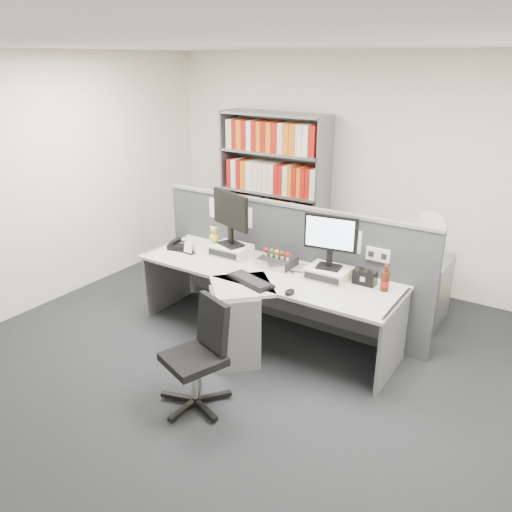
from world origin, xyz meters
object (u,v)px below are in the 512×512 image
Objects in this scene: shelving_unit at (274,195)px; cola_bottle at (385,281)px; desktop_pc at (277,261)px; office_chair at (201,352)px; mouse at (290,292)px; desk_fan at (431,229)px; monitor_left at (230,214)px; desk_phone at (180,245)px; speaker at (365,277)px; keyboard at (250,281)px; desk_calendar at (190,249)px; desk at (253,304)px; monitor_right at (331,237)px; filing_cabinet at (423,290)px.

cola_bottle is at bearing -35.88° from shelving_unit.
desktop_pc is 0.37× the size of office_chair.
desk_fan is (0.75, 1.51, 0.28)m from mouse.
monitor_left is 2.27× the size of desk_phone.
shelving_unit is at bearing 142.05° from speaker.
keyboard is 0.96m from desk_calendar.
office_chair is (-0.98, -1.33, -0.34)m from cola_bottle.
speaker is at bearing -106.77° from desk_fan.
shelving_unit is (-1.35, 1.96, 0.23)m from mouse.
monitor_left is 1.48m from speaker.
desk_fan is (1.20, 1.40, 0.56)m from desk.
office_chair reaches higher than desk_calendar.
speaker is 1.03m from desk_fan.
monitor_right reaches higher than desk_calendar.
mouse reaches higher than keyboard.
desk_calendar is at bearing -171.49° from speaker.
mouse is 2.39m from shelving_unit.
desk_fan reaches higher than cola_bottle.
shelving_unit is at bearing 135.30° from monitor_right.
desk is 0.96m from desk_calendar.
mouse is at bearing -55.38° from shelving_unit.
desktop_pc reaches higher than filing_cabinet.
filing_cabinet is (0.75, 1.51, -0.39)m from mouse.
monitor_left is 0.80× the size of filing_cabinet.
keyboard is at bearing -70.23° from desk.
cola_bottle is (0.65, 0.51, 0.07)m from mouse.
monitor_left is at bearing -177.87° from speaker.
monitor_right is 0.98× the size of desk_fan.
office_chair is (-1.07, -2.33, -0.55)m from desk_fan.
monitor_left is (-0.52, 0.38, 0.70)m from desk.
monitor_right is 0.47m from speaker.
desk_phone reaches higher than desk.
monitor_right is 4.26× the size of mouse.
desk_calendar is 0.62× the size of speaker.
cola_bottle is (1.07, 0.01, 0.05)m from desktop_pc.
monitor_right is 1.55× the size of desktop_pc.
desktop_pc is 1.35m from office_chair.
keyboard is at bearing 177.23° from mouse.
desktop_pc is 1.75m from shelving_unit.
monitor_left is 4.46× the size of desk_calendar.
desktop_pc is 1.31× the size of desk_phone.
desk is at bearing -36.49° from monitor_left.
monitor_right is 0.97× the size of keyboard.
office_chair is at bearing -82.25° from desk.
monitor_left is at bearing 179.99° from monitor_right.
speaker is 0.29× the size of filing_cabinet.
filing_cabinet is at bearing 30.59° from monitor_left.
monitor_left is at bearing 15.86° from desk_phone.
monitor_right is at bearing -44.70° from shelving_unit.
office_chair is (-0.33, -0.82, -0.27)m from mouse.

